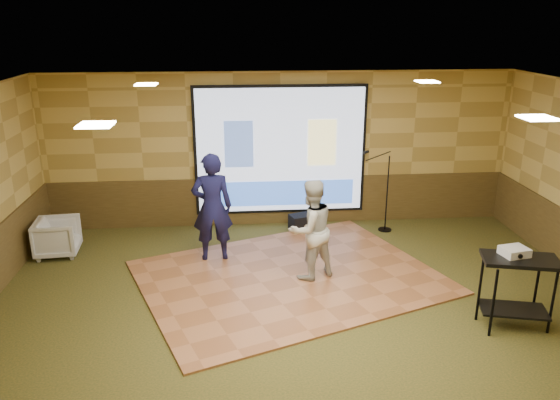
{
  "coord_description": "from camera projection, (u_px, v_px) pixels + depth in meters",
  "views": [
    {
      "loc": [
        -0.89,
        -6.78,
        3.94
      ],
      "look_at": [
        -0.22,
        1.06,
        1.3
      ],
      "focal_mm": 35.0,
      "sensor_mm": 36.0,
      "label": 1
    }
  ],
  "objects": [
    {
      "name": "duffel_bag",
      "position": [
        302.0,
        222.0,
        10.65
      ],
      "size": [
        0.55,
        0.45,
        0.3
      ],
      "primitive_type": "cube",
      "rotation": [
        0.0,
        0.0,
        0.32
      ],
      "color": "black",
      "rests_on": "ground"
    },
    {
      "name": "downlight_se",
      "position": [
        538.0,
        118.0,
        5.55
      ],
      "size": [
        0.32,
        0.32,
        0.02
      ],
      "primitive_type": "cube",
      "color": "beige",
      "rests_on": "room_shell"
    },
    {
      "name": "projector",
      "position": [
        514.0,
        251.0,
        7.08
      ],
      "size": [
        0.38,
        0.33,
        0.11
      ],
      "primitive_type": "cube",
      "rotation": [
        0.0,
        0.0,
        0.2
      ],
      "color": "silver",
      "rests_on": "av_table"
    },
    {
      "name": "av_table",
      "position": [
        518.0,
        279.0,
        7.11
      ],
      "size": [
        0.95,
        0.5,
        1.0
      ],
      "rotation": [
        0.0,
        0.0,
        -0.25
      ],
      "color": "black",
      "rests_on": "ground"
    },
    {
      "name": "downlight_sw",
      "position": [
        96.0,
        125.0,
        5.19
      ],
      "size": [
        0.32,
        0.32,
        0.02
      ],
      "primitive_type": "cube",
      "color": "beige",
      "rests_on": "room_shell"
    },
    {
      "name": "player_right",
      "position": [
        311.0,
        230.0,
        8.42
      ],
      "size": [
        0.96,
        0.89,
        1.6
      ],
      "primitive_type": "imported",
      "rotation": [
        0.0,
        0.0,
        3.6
      ],
      "color": "beige",
      "rests_on": "dance_floor"
    },
    {
      "name": "room_shell",
      "position": [
        304.0,
        167.0,
        7.07
      ],
      "size": [
        9.04,
        7.04,
        3.02
      ],
      "color": "tan",
      "rests_on": "ground"
    },
    {
      "name": "downlight_ne",
      "position": [
        427.0,
        82.0,
        8.67
      ],
      "size": [
        0.32,
        0.32,
        0.02
      ],
      "primitive_type": "cube",
      "color": "beige",
      "rests_on": "room_shell"
    },
    {
      "name": "player_left",
      "position": [
        212.0,
        207.0,
        9.04
      ],
      "size": [
        0.7,
        0.49,
        1.84
      ],
      "primitive_type": "imported",
      "rotation": [
        0.0,
        0.0,
        3.21
      ],
      "color": "#13143E",
      "rests_on": "dance_floor"
    },
    {
      "name": "mic_stand",
      "position": [
        383.0,
        206.0,
        10.48
      ],
      "size": [
        0.63,
        0.26,
        1.61
      ],
      "rotation": [
        0.0,
        0.0,
        0.34
      ],
      "color": "black",
      "rests_on": "ground"
    },
    {
      "name": "wainscot_back",
      "position": [
        280.0,
        200.0,
        10.87
      ],
      "size": [
        9.0,
        0.04,
        0.95
      ],
      "primitive_type": "cube",
      "color": "#473617",
      "rests_on": "ground"
    },
    {
      "name": "dance_floor",
      "position": [
        290.0,
        277.0,
        8.68
      ],
      "size": [
        5.4,
        4.79,
        0.03
      ],
      "primitive_type": "cube",
      "rotation": [
        0.0,
        0.0,
        0.37
      ],
      "color": "#A2633B",
      "rests_on": "ground"
    },
    {
      "name": "ground",
      "position": [
        302.0,
        310.0,
        7.73
      ],
      "size": [
        9.0,
        9.0,
        0.0
      ],
      "primitive_type": "plane",
      "color": "#293116",
      "rests_on": "ground"
    },
    {
      "name": "projector_screen",
      "position": [
        280.0,
        152.0,
        10.51
      ],
      "size": [
        3.32,
        0.06,
        2.52
      ],
      "color": "black",
      "rests_on": "room_shell"
    },
    {
      "name": "downlight_nw",
      "position": [
        146.0,
        84.0,
        8.31
      ],
      "size": [
        0.32,
        0.32,
        0.02
      ],
      "primitive_type": "cube",
      "color": "beige",
      "rests_on": "room_shell"
    },
    {
      "name": "banquet_chair",
      "position": [
        58.0,
        237.0,
        9.45
      ],
      "size": [
        0.77,
        0.75,
        0.65
      ],
      "primitive_type": "imported",
      "rotation": [
        0.0,
        0.0,
        1.65
      ],
      "color": "gray",
      "rests_on": "ground"
    }
  ]
}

